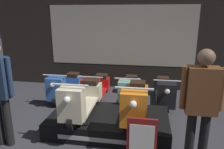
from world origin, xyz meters
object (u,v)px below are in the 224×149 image
Objects in this scene: scooter_display_left at (82,99)px; scooter_backrow_0 at (65,86)px; scooter_backrow_2 at (129,90)px; person_right_browsing at (201,100)px; scooter_backrow_3 at (164,92)px; scooter_backrow_1 at (97,88)px; price_sign_board at (142,141)px; scooter_display_right at (136,102)px.

scooter_backrow_0 is at bearing 122.05° from scooter_display_left.
person_right_browsing is (1.17, -2.23, 0.72)m from scooter_backrow_2.
scooter_backrow_2 is (0.77, 1.50, -0.31)m from scooter_display_left.
scooter_backrow_0 and scooter_backrow_3 have the same top height.
scooter_backrow_3 is (1.71, 0.00, 0.00)m from scooter_backrow_1.
scooter_display_left is 0.94× the size of person_right_browsing.
scooter_backrow_3 is at bearing 78.66° from price_sign_board.
person_right_browsing is (0.93, -0.73, 0.40)m from scooter_display_right.
person_right_browsing is at bearing 7.97° from price_sign_board.
scooter_backrow_0 and scooter_backrow_1 have the same top height.
scooter_display_right is 2.23× the size of price_sign_board.
scooter_backrow_2 is at bearing 117.72° from person_right_browsing.
scooter_display_left is at bearing -137.16° from scooter_backrow_3.
scooter_backrow_2 is at bearing 62.97° from scooter_display_left.
scooter_display_right reaches higher than price_sign_board.
person_right_browsing is (1.94, -0.73, 0.40)m from scooter_display_left.
price_sign_board is (2.09, -2.34, 0.06)m from scooter_backrow_0.
scooter_backrow_2 reaches higher than price_sign_board.
scooter_backrow_1 is 1.71m from scooter_backrow_3.
scooter_backrow_3 is 2.36m from person_right_browsing.
scooter_backrow_1 is at bearing 117.86° from price_sign_board.
scooter_display_left reaches higher than scooter_backrow_2.
price_sign_board is (0.38, -2.34, 0.06)m from scooter_backrow_2.
scooter_display_right is 1.00× the size of scooter_backrow_3.
scooter_display_right is 1.25m from person_right_browsing.
scooter_display_right reaches higher than scooter_backrow_1.
scooter_backrow_3 is 2.23× the size of price_sign_board.
scooter_backrow_0 is 0.85m from scooter_backrow_1.
scooter_display_right is at bearing -37.67° from scooter_backrow_0.
scooter_display_left is 2.23m from scooter_backrow_3.
person_right_browsing reaches higher than scooter_backrow_2.
person_right_browsing reaches higher than scooter_backrow_3.
scooter_backrow_2 is 2.37m from price_sign_board.
scooter_backrow_0 is 1.00× the size of scooter_backrow_1.
scooter_backrow_1 is 1.00× the size of scooter_backrow_2.
scooter_backrow_3 is (1.62, 1.50, -0.31)m from scooter_display_left.
scooter_display_right is 0.89m from price_sign_board.
scooter_display_left is 1.00m from scooter_display_right.
person_right_browsing reaches higher than scooter_display_left.
person_right_browsing is at bearing -47.76° from scooter_backrow_1.
price_sign_board is (1.15, -0.84, -0.25)m from scooter_display_left.
scooter_display_right is at bearing -80.97° from scooter_backrow_2.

